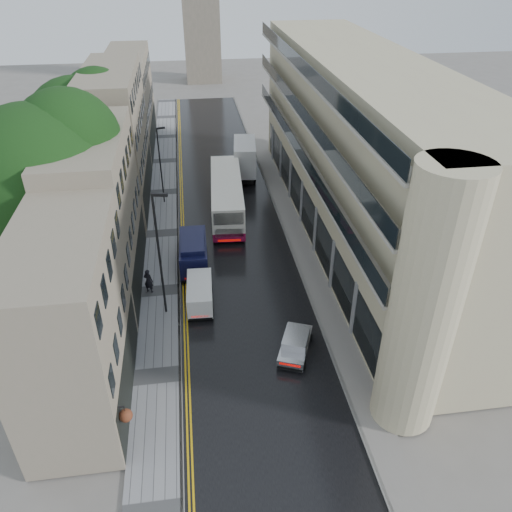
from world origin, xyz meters
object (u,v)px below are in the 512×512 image
object	(u,v)px
cream_bus	(213,214)
lamp_post_near	(160,257)
tree_near	(44,205)
lamp_post_far	(161,167)
white_lorry	(235,164)
pedestrian	(148,281)
navy_van	(181,265)
white_van	(188,307)
silver_hatchback	(279,356)
tree_far	(82,145)

from	to	relation	value
cream_bus	lamp_post_near	distance (m)	11.83
tree_near	lamp_post_near	world-z (taller)	tree_near
lamp_post_far	lamp_post_near	bearing A→B (deg)	-105.34
white_lorry	pedestrian	bearing A→B (deg)	-107.40
tree_near	lamp_post_far	xyz separation A→B (m)	(6.71, 13.55, -3.24)
navy_van	pedestrian	world-z (taller)	navy_van
white_van	navy_van	world-z (taller)	navy_van
cream_bus	silver_hatchback	xyz separation A→B (m)	(2.72, -16.62, -0.94)
white_lorry	tree_near	bearing A→B (deg)	-122.21
tree_far	cream_bus	size ratio (longest dim) A/B	1.06
tree_near	white_lorry	bearing A→B (deg)	51.63
lamp_post_near	white_lorry	bearing A→B (deg)	83.33
tree_near	silver_hatchback	size ratio (longest dim) A/B	3.88
tree_near	navy_van	bearing A→B (deg)	3.67
white_van	lamp_post_near	xyz separation A→B (m)	(-1.51, 0.75, 3.58)
white_van	lamp_post_far	distance (m)	17.86
white_lorry	white_van	distance (m)	22.33
cream_bus	white_van	size ratio (longest dim) A/B	3.04
tree_near	pedestrian	world-z (taller)	tree_near
white_lorry	lamp_post_far	xyz separation A→B (m)	(-7.26, -4.10, 1.78)
tree_far	silver_hatchback	world-z (taller)	tree_far
tree_far	white_lorry	size ratio (longest dim) A/B	1.72
tree_near	lamp_post_near	xyz separation A→B (m)	(7.08, -3.25, -2.47)
tree_near	pedestrian	bearing A→B (deg)	-8.18
tree_near	cream_bus	distance (m)	14.39
cream_bus	white_lorry	world-z (taller)	white_lorry
silver_hatchback	lamp_post_near	xyz separation A→B (m)	(-6.69, 5.84, 3.79)
tree_near	white_van	size ratio (longest dim) A/B	3.58
white_lorry	navy_van	bearing A→B (deg)	-102.47
tree_near	silver_hatchback	world-z (taller)	tree_near
navy_van	pedestrian	size ratio (longest dim) A/B	2.71
pedestrian	silver_hatchback	bearing A→B (deg)	157.72
white_van	pedestrian	bearing A→B (deg)	132.94
tree_near	white_van	world-z (taller)	tree_near
tree_near	white_lorry	size ratio (longest dim) A/B	1.92
white_lorry	lamp_post_near	size ratio (longest dim) A/B	0.83
tree_far	lamp_post_far	distance (m)	6.92
silver_hatchback	navy_van	world-z (taller)	navy_van
white_lorry	pedestrian	xyz separation A→B (m)	(-8.07, -18.50, -0.87)
silver_hatchback	white_van	size ratio (longest dim) A/B	0.92
tree_near	pedestrian	distance (m)	8.38
tree_far	navy_van	xyz separation A→B (m)	(7.90, -12.47, -4.92)
tree_near	white_lorry	xyz separation A→B (m)	(13.97, 17.65, -5.02)
white_van	lamp_post_far	size ratio (longest dim) A/B	0.54
tree_far	silver_hatchback	bearing A→B (deg)	-58.63
tree_near	lamp_post_far	size ratio (longest dim) A/B	1.94
white_lorry	silver_hatchback	distance (m)	26.77
tree_near	lamp_post_far	distance (m)	15.47
navy_van	tree_near	bearing A→B (deg)	-175.18
tree_far	cream_bus	distance (m)	12.91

